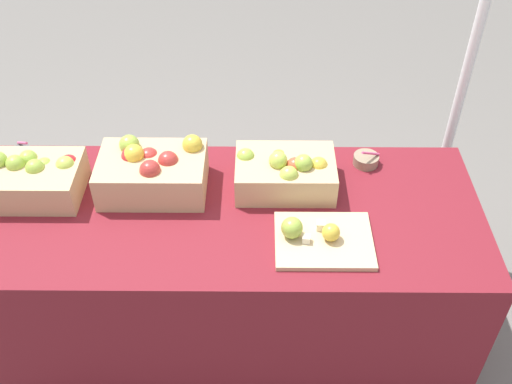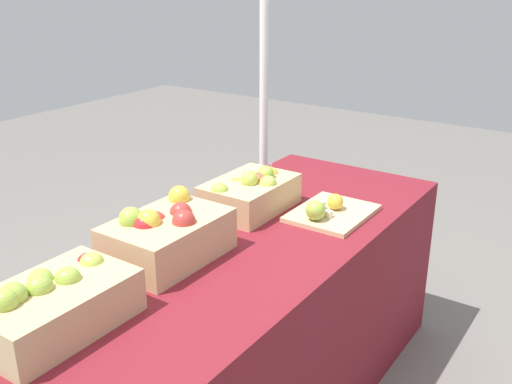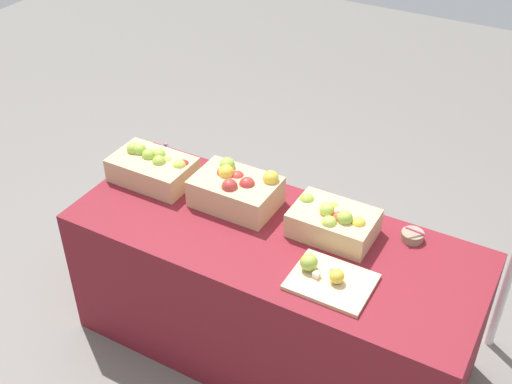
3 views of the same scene
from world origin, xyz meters
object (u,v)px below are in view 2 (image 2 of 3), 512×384
object	(u,v)px
apple_crate_left	(55,303)
cutting_board_front	(329,211)
tent_pole	(264,81)
sample_bowl_near	(267,175)
apple_crate_middle	(167,235)
apple_crate_right	(250,193)

from	to	relation	value
apple_crate_left	cutting_board_front	distance (m)	1.09
tent_pole	sample_bowl_near	bearing A→B (deg)	-144.87
apple_crate_middle	sample_bowl_near	world-z (taller)	apple_crate_middle
cutting_board_front	tent_pole	world-z (taller)	tent_pole
apple_crate_left	sample_bowl_near	size ratio (longest dim) A/B	3.93
apple_crate_middle	cutting_board_front	world-z (taller)	apple_crate_middle
tent_pole	apple_crate_left	bearing A→B (deg)	-164.35
tent_pole	apple_crate_middle	bearing A→B (deg)	-160.14
apple_crate_middle	apple_crate_right	size ratio (longest dim) A/B	1.06
sample_bowl_near	tent_pole	distance (m)	0.61
apple_crate_right	sample_bowl_near	world-z (taller)	apple_crate_right
cutting_board_front	tent_pole	bearing A→B (deg)	48.57
sample_bowl_near	tent_pole	bearing A→B (deg)	35.13
cutting_board_front	sample_bowl_near	world-z (taller)	cutting_board_front
cutting_board_front	tent_pole	xyz separation A→B (m)	(0.64, 0.73, 0.33)
apple_crate_middle	tent_pole	distance (m)	1.35
apple_crate_right	apple_crate_left	bearing A→B (deg)	-177.41
apple_crate_left	cutting_board_front	bearing A→B (deg)	-13.22
apple_crate_left	sample_bowl_near	xyz separation A→B (m)	(1.28, 0.18, -0.05)
apple_crate_right	sample_bowl_near	size ratio (longest dim) A/B	3.60
apple_crate_right	tent_pole	distance (m)	0.91
cutting_board_front	sample_bowl_near	distance (m)	0.48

